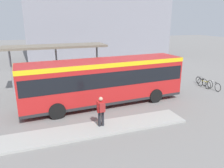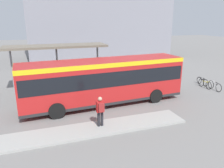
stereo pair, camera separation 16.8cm
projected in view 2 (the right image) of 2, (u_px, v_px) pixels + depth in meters
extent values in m
plane|color=slate|center=(105.00, 104.00, 16.24)|extent=(120.00, 120.00, 0.00)
cube|color=#9E9E99|center=(96.00, 129.00, 12.39)|extent=(10.83, 1.80, 0.12)
cube|color=red|center=(104.00, 80.00, 15.72)|extent=(11.89, 3.17, 2.94)
cube|color=yellow|center=(104.00, 62.00, 15.35)|extent=(11.91, 3.19, 0.30)
cube|color=black|center=(104.00, 76.00, 15.62)|extent=(11.65, 3.19, 1.03)
cube|color=black|center=(172.00, 69.00, 17.76)|extent=(0.21, 2.29, 1.13)
cube|color=#28282B|center=(104.00, 98.00, 16.11)|extent=(11.90, 3.18, 0.20)
cylinder|color=black|center=(140.00, 87.00, 18.48)|extent=(1.07, 0.34, 1.05)
cylinder|color=black|center=(156.00, 96.00, 16.36)|extent=(1.07, 0.34, 1.05)
cylinder|color=black|center=(52.00, 98.00, 15.81)|extent=(1.07, 0.34, 1.05)
cylinder|color=black|center=(57.00, 111.00, 13.70)|extent=(1.07, 0.34, 1.05)
cylinder|color=#232328|center=(99.00, 119.00, 12.48)|extent=(0.16, 0.16, 0.86)
cylinder|color=#232328|center=(102.00, 119.00, 12.54)|extent=(0.16, 0.16, 0.86)
cube|color=#B21E1E|center=(100.00, 107.00, 12.30)|extent=(0.43, 0.24, 0.65)
cube|color=maroon|center=(101.00, 108.00, 12.08)|extent=(0.32, 0.21, 0.49)
sphere|color=tan|center=(100.00, 99.00, 12.16)|extent=(0.23, 0.23, 0.23)
torus|color=black|center=(211.00, 85.00, 19.78)|extent=(0.12, 0.74, 0.74)
torus|color=black|center=(219.00, 88.00, 18.84)|extent=(0.12, 0.74, 0.74)
cylinder|color=silver|center=(215.00, 83.00, 19.24)|extent=(0.11, 0.79, 0.04)
cylinder|color=silver|center=(216.00, 85.00, 19.09)|extent=(0.04, 0.04, 0.36)
cube|color=black|center=(217.00, 83.00, 19.03)|extent=(0.09, 0.19, 0.04)
cylinder|color=silver|center=(212.00, 81.00, 19.59)|extent=(0.48, 0.08, 0.03)
torus|color=black|center=(209.00, 85.00, 19.54)|extent=(0.05, 0.71, 0.71)
torus|color=black|center=(201.00, 83.00, 20.41)|extent=(0.05, 0.71, 0.71)
cylinder|color=gold|center=(205.00, 82.00, 19.91)|extent=(0.04, 0.75, 0.04)
cylinder|color=gold|center=(204.00, 82.00, 20.08)|extent=(0.04, 0.04, 0.35)
cube|color=black|center=(204.00, 80.00, 20.03)|extent=(0.07, 0.18, 0.04)
cylinder|color=gold|center=(208.00, 82.00, 19.54)|extent=(0.48, 0.03, 0.03)
torus|color=black|center=(199.00, 80.00, 21.31)|extent=(0.08, 0.68, 0.68)
torus|color=black|center=(205.00, 83.00, 20.47)|extent=(0.08, 0.68, 0.68)
cylinder|color=black|center=(203.00, 79.00, 20.83)|extent=(0.07, 0.71, 0.04)
cylinder|color=black|center=(204.00, 80.00, 20.70)|extent=(0.04, 0.04, 0.33)
cube|color=black|center=(204.00, 78.00, 20.65)|extent=(0.08, 0.18, 0.04)
cylinder|color=black|center=(200.00, 77.00, 21.15)|extent=(0.48, 0.05, 0.03)
cube|color=#706656|center=(56.00, 46.00, 18.68)|extent=(8.61, 2.52, 0.18)
cylinder|color=gray|center=(13.00, 72.00, 18.09)|extent=(0.16, 0.16, 3.74)
cylinder|color=gray|center=(98.00, 66.00, 20.38)|extent=(0.16, 0.16, 3.74)
cylinder|color=gray|center=(58.00, 69.00, 19.23)|extent=(0.16, 0.16, 3.74)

